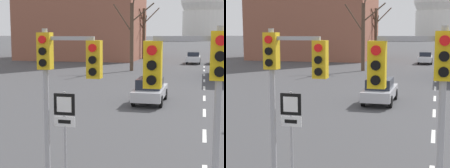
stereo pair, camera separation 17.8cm
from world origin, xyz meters
The scene contains 17 objects.
lane_stripe_2 centered at (0.00, 12.49, 0.00)m, with size 0.16×2.00×0.01m, color silver.
lane_stripe_3 centered at (0.00, 16.99, 0.00)m, with size 0.16×2.00×0.01m, color silver.
lane_stripe_4 centered at (0.00, 21.49, 0.00)m, with size 0.16×2.00×0.01m, color silver.
lane_stripe_5 centered at (0.00, 25.99, 0.00)m, with size 0.16×2.00×0.01m, color silver.
lane_stripe_6 centered at (0.00, 30.49, 0.00)m, with size 0.16×2.00×0.01m, color silver.
lane_stripe_7 centered at (0.00, 34.99, 0.00)m, with size 0.16×2.00×0.01m, color silver.
lane_stripe_8 centered at (0.00, 39.49, 0.00)m, with size 0.16×2.00×0.01m, color silver.
lane_stripe_9 centered at (0.00, 43.99, 0.00)m, with size 0.16×2.00×0.01m, color silver.
traffic_signal_near_left centered at (-3.68, 6.29, 3.21)m, with size 1.70×0.34×4.27m.
traffic_signal_centre_tall centered at (-0.32, 4.78, 3.24)m, with size 1.66×0.34×4.30m.
route_sign_post centered at (-3.80, 6.67, 1.76)m, with size 0.60×0.08×2.57m.
sedan_near_left centered at (-3.15, 19.11, 0.77)m, with size 1.74×4.30×1.49m.
sedan_near_right centered at (-1.42, 48.42, 0.82)m, with size 1.82×4.34×1.59m.
sedan_mid_centre centered at (1.71, 48.73, 0.84)m, with size 1.92×4.40×1.68m.
bare_tree_left_near centered at (-9.37, 56.00, 4.41)m, with size 4.69×3.64×8.14m.
bare_tree_left_far centered at (-7.72, 37.30, 4.03)m, with size 4.31×1.88×9.07m.
capitol_dome centered at (0.00, 201.71, 17.53)m, with size 25.47×25.47×35.98m.
Camera 2 is at (0.01, -2.73, 4.18)m, focal length 60.00 mm.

